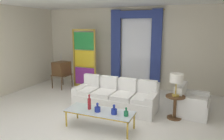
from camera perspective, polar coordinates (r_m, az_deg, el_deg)
The scene contains 16 objects.
ground_plane at distance 5.71m, azimuth -4.31°, elevation -12.01°, with size 16.00×16.00×0.00m, color white.
wall_rear at distance 8.13m, azimuth 5.23°, elevation 5.99°, with size 8.00×0.12×3.00m, color beige.
wall_left at distance 8.04m, azimuth -26.54°, elevation 4.77°, with size 0.12×7.00×3.00m, color beige.
curtained_window at distance 7.89m, azimuth 6.35°, elevation 7.55°, with size 2.00×0.17×2.70m.
couch_white_long at distance 6.10m, azimuth 1.10°, elevation -7.36°, with size 2.37×1.00×0.86m.
coffee_table at distance 4.91m, azimuth -3.34°, elevation -11.27°, with size 1.57×0.57×0.41m.
bottle_blue_decanter at distance 4.69m, azimuth 0.55°, elevation -10.94°, with size 0.13×0.13×0.22m.
bottle_crystal_tall at distance 4.62m, azimuth 3.82°, elevation -11.50°, with size 0.10×0.10×0.19m.
bottle_amber_squat at distance 4.83m, azimuth -3.94°, elevation -10.37°, with size 0.13×0.13×0.21m.
bottle_ruby_flask at distance 4.96m, azimuth -6.13°, elevation -8.88°, with size 0.08×0.08×0.36m.
vintage_tv at distance 8.19m, azimuth -13.46°, elevation 0.31°, with size 0.62×0.66×1.35m.
armchair_white at distance 5.99m, azimuth 20.19°, elevation -8.64°, with size 0.90×0.90×0.80m.
stained_glass_divider at distance 8.05m, azimuth -7.48°, elevation 2.71°, with size 0.95×0.05×2.20m.
peacock_figurine at distance 7.75m, azimuth -6.73°, elevation -3.95°, with size 0.44×0.60×0.50m.
round_side_table at distance 5.61m, azimuth 16.58°, elevation -9.03°, with size 0.48×0.48×0.59m.
table_lamp_brass at distance 5.41m, azimuth 16.99°, elevation -2.34°, with size 0.32×0.32×0.57m.
Camera 1 is at (2.36, -4.68, 2.28)m, focal length 33.94 mm.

